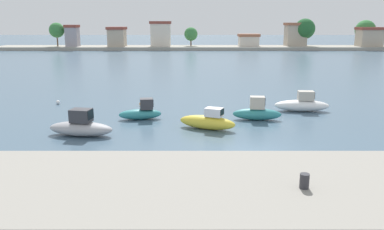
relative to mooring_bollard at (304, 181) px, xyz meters
name	(u,v)px	position (x,y,z in m)	size (l,w,h in m)	color
ground_plane	(255,152)	(0.02, 9.79, -2.38)	(400.00, 400.00, 0.00)	#476075
seawall_embankment	(298,210)	(0.02, 0.57, -1.32)	(72.47, 6.39, 2.14)	gray
mooring_bollard	(304,181)	(0.00, 0.00, 0.00)	(0.31, 0.31, 0.49)	#2D2D33
moored_boat_0	(81,127)	(-11.05, 13.23, -1.78)	(4.61, 2.28, 1.81)	#9E9EA3
moored_boat_1	(141,112)	(-7.59, 17.68, -1.82)	(3.42, 1.59, 1.63)	teal
moored_boat_2	(208,121)	(-2.54, 14.83, -1.81)	(4.27, 2.71, 1.57)	yellow
moored_boat_3	(257,112)	(1.36, 17.49, -1.76)	(3.81, 1.44, 1.84)	teal
moored_boat_4	(302,104)	(5.67, 20.49, -1.79)	(4.66, 1.81, 1.74)	white
mooring_buoy_0	(58,102)	(-15.99, 23.32, -2.20)	(0.37, 0.37, 0.37)	white
mooring_buoy_1	(141,104)	(-8.20, 22.55, -2.19)	(0.40, 0.40, 0.40)	orange
mooring_buoy_2	(320,103)	(8.03, 23.10, -2.26)	(0.24, 0.24, 0.24)	yellow
distant_shoreline	(230,40)	(6.64, 95.61, 0.02)	(112.57, 10.40, 8.16)	#9E998C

